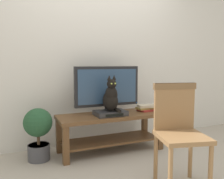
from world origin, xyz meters
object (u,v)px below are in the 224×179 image
(wooden_chair, at_px, (178,126))
(book_stack, at_px, (146,108))
(potted_plant, at_px, (38,130))
(media_box, at_px, (110,113))
(tv_stand, at_px, (110,125))
(tv, at_px, (107,88))
(cat, at_px, (111,97))

(wooden_chair, height_order, book_stack, wooden_chair)
(book_stack, relative_size, potted_plant, 0.41)
(book_stack, bearing_deg, media_box, -173.13)
(wooden_chair, bearing_deg, tv_stand, 103.38)
(tv, distance_m, potted_plant, 1.01)
(tv_stand, distance_m, potted_plant, 0.91)
(tv_stand, bearing_deg, wooden_chair, -76.62)
(potted_plant, bearing_deg, tv, 3.19)
(tv, relative_size, cat, 1.96)
(media_box, bearing_deg, tv_stand, 65.20)
(wooden_chair, bearing_deg, cat, 105.77)
(tv, distance_m, wooden_chair, 1.21)
(wooden_chair, relative_size, potted_plant, 1.53)
(book_stack, bearing_deg, wooden_chair, -105.18)
(cat, distance_m, wooden_chair, 1.03)
(cat, distance_m, potted_plant, 0.96)
(book_stack, distance_m, potted_plant, 1.45)
(tv_stand, distance_m, book_stack, 0.57)
(tv, height_order, wooden_chair, tv)
(media_box, relative_size, book_stack, 1.52)
(tv_stand, height_order, book_stack, book_stack)
(cat, xyz_separation_m, potted_plant, (-0.88, 0.13, -0.36))
(tv_stand, bearing_deg, tv, 89.99)
(tv_stand, bearing_deg, cat, -109.51)
(tv_stand, height_order, potted_plant, potted_plant)
(cat, bearing_deg, tv_stand, 70.49)
(media_box, height_order, cat, cat)
(tv, height_order, media_box, tv)
(cat, height_order, book_stack, cat)
(wooden_chair, relative_size, book_stack, 3.70)
(cat, height_order, wooden_chair, cat)
(media_box, distance_m, book_stack, 0.57)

